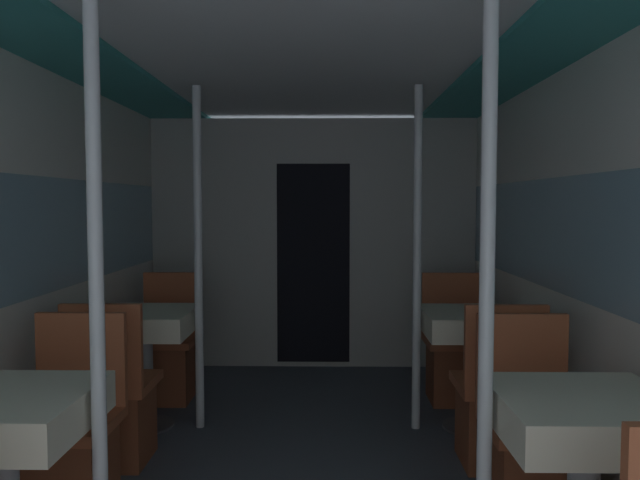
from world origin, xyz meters
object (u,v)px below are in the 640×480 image
Objects in this scene: support_pole_left_1 at (198,259)px; chair_right_far_1 at (454,361)px; dining_table_right_1 at (473,331)px; chair_right_far_0 at (532,458)px; chair_left_far_0 at (69,456)px; support_pole_right_0 at (487,303)px; chair_right_near_1 at (496,413)px; dining_table_left_1 at (144,330)px; support_pole_left_0 at (97,302)px; dining_table_left_0 at (1,427)px; support_pole_right_1 at (417,259)px; dining_table_right_0 at (585,430)px; chair_left_far_1 at (167,360)px; chair_left_near_1 at (114,412)px.

chair_right_far_1 is at bearing 17.97° from support_pole_left_1.
chair_right_far_0 is at bearing -90.00° from dining_table_right_1.
support_pole_right_0 reaches higher than chair_left_far_0.
support_pole_right_0 is at bearing -107.01° from chair_right_near_1.
dining_table_left_1 is at bearing 164.93° from chair_right_near_1.
chair_right_far_0 is 0.42× the size of support_pole_right_0.
support_pole_left_0 is 2.02m from chair_right_far_0.
support_pole_left_0 is 1.40m from support_pole_right_0.
support_pole_right_0 is at bearing 81.17° from chair_right_far_1.
dining_table_left_0 is 0.82× the size of chair_right_far_0.
dining_table_left_1 is 1.82m from support_pole_right_1.
dining_table_right_1 is (2.12, 1.18, 0.34)m from chair_left_far_0.
dining_table_right_0 is 0.67m from chair_right_far_0.
chair_left_far_1 is at bearing 98.83° from support_pole_left_0.
chair_left_far_1 is at bearing 132.43° from dining_table_right_0.
dining_table_right_1 is at bearing 39.52° from dining_table_left_0.
dining_table_right_1 is at bearing 44.83° from support_pole_left_0.
support_pole_right_1 is at bearing 122.28° from chair_right_near_1.
chair_left_near_1 is at bearing 146.19° from support_pole_right_0.
chair_right_far_0 is (-0.00, 0.57, -0.34)m from dining_table_right_0.
dining_table_left_0 is 0.35× the size of support_pole_right_1.
chair_right_far_1 is at bearing -140.48° from chair_left_far_0.
chair_right_near_1 is at bearing -15.07° from dining_table_left_1.
dining_table_right_1 is (2.12, 1.75, 0.00)m from dining_table_left_0.
chair_right_far_0 is 1.00× the size of chair_right_near_1.
dining_table_left_1 is 0.67m from chair_left_near_1.
chair_right_far_0 is (1.76, -1.18, -0.80)m from support_pole_left_1.
chair_left_near_1 is 0.42× the size of support_pole_right_1.
dining_table_right_1 is at bearing 15.07° from chair_left_near_1.
support_pole_left_1 is at bearing 17.97° from chair_right_far_1.
dining_table_left_1 is 2.45m from chair_right_far_0.
chair_right_far_0 is (2.12, 0.00, 0.00)m from chair_left_far_0.
chair_right_far_0 is at bearing -72.99° from support_pole_right_1.
dining_table_left_1 is at bearing 135.17° from support_pole_right_0.
support_pole_left_1 is (0.00, 1.75, 0.00)m from support_pole_left_0.
dining_table_right_0 is at bearing -39.52° from dining_table_left_1.
chair_left_near_1 is 0.42× the size of support_pole_left_1.
chair_left_far_0 is at bearing -107.01° from support_pole_left_1.
chair_right_far_1 is at bearing -90.00° from chair_right_far_0.
support_pole_right_0 is at bearing -33.81° from chair_left_near_1.
chair_left_far_0 reaches higher than dining_table_left_1.
support_pole_left_1 is 1.82m from dining_table_right_1.
chair_right_far_0 and chair_right_near_1 have the same top height.
support_pole_left_0 reaches higher than chair_right_far_1.
chair_left_near_1 is 1.00× the size of chair_right_far_1.
chair_right_far_1 is (0.36, 2.32, -0.80)m from support_pole_right_0.
dining_table_left_0 is 2.35m from chair_left_far_1.
chair_left_far_0 is 1.22× the size of dining_table_right_1.
dining_table_left_1 is 0.82× the size of chair_left_near_1.
dining_table_right_0 is at bearing 90.00° from chair_right_far_0.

